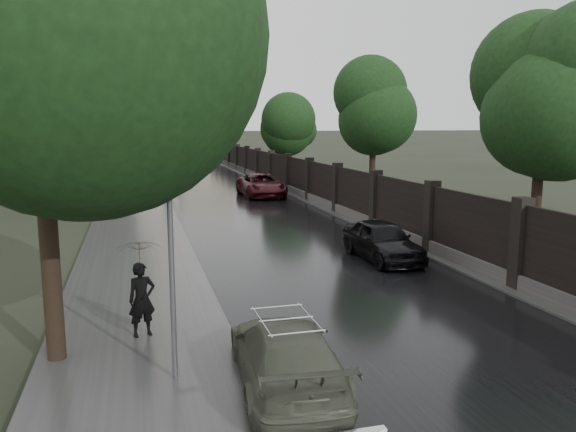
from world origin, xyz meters
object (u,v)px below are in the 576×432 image
at_px(lamp_post, 171,243).
at_px(volga_sedan, 286,355).
at_px(tree_left_far, 99,116).
at_px(tree_left_near, 34,30).
at_px(tree_right_c, 290,122).
at_px(traffic_light, 164,165).
at_px(car_right_near, 382,240).
at_px(tree_right_b, 373,121).
at_px(tree_right_a, 542,118).
at_px(pedestrian_umbrella, 140,260).
at_px(car_right_far, 261,185).

bearing_deg(lamp_post, volga_sedan, -18.00).
bearing_deg(tree_left_far, tree_left_near, -89.15).
height_order(tree_right_c, traffic_light, tree_right_c).
bearing_deg(tree_right_c, traffic_light, -128.18).
height_order(tree_right_c, car_right_near, tree_right_c).
height_order(tree_left_far, tree_right_b, tree_left_far).
relative_size(tree_left_far, tree_right_c, 1.05).
bearing_deg(tree_right_a, lamp_post, -153.26).
height_order(volga_sedan, pedestrian_umbrella, pedestrian_umbrella).
height_order(tree_left_near, pedestrian_umbrella, tree_left_near).
xyz_separation_m(volga_sedan, pedestrian_umbrella, (-2.46, 2.93, 1.23)).
bearing_deg(pedestrian_umbrella, tree_left_far, 78.09).
height_order(tree_left_far, pedestrian_umbrella, tree_left_far).
relative_size(tree_left_far, car_right_near, 1.78).
distance_m(tree_left_far, tree_right_c, 18.45).
bearing_deg(tree_left_near, tree_right_b, 51.52).
relative_size(tree_right_b, volga_sedan, 1.62).
relative_size(tree_right_a, pedestrian_umbrella, 2.75).
distance_m(tree_right_b, lamp_post, 24.33).
distance_m(tree_right_b, tree_right_c, 18.00).
bearing_deg(volga_sedan, tree_left_near, -22.05).
distance_m(tree_left_far, car_right_far, 11.31).
bearing_deg(traffic_light, car_right_near, -67.02).
bearing_deg(tree_right_b, traffic_light, 165.76).
distance_m(volga_sedan, car_right_near, 10.28).
bearing_deg(tree_right_a, car_right_near, 165.29).
height_order(lamp_post, traffic_light, lamp_post).
xyz_separation_m(traffic_light, car_right_near, (6.63, -15.64, -1.69)).
distance_m(tree_left_near, pedestrian_umbrella, 4.92).
relative_size(tree_left_near, volga_sedan, 2.11).
distance_m(lamp_post, pedestrian_umbrella, 2.50).
xyz_separation_m(tree_left_far, lamp_post, (2.60, -28.50, -2.57)).
distance_m(tree_right_b, volga_sedan, 24.19).
xyz_separation_m(lamp_post, traffic_light, (1.10, 23.49, -0.27)).
bearing_deg(tree_left_far, car_right_near, -63.41).
bearing_deg(pedestrian_umbrella, tree_right_c, 53.21).
height_order(tree_right_b, pedestrian_umbrella, tree_right_b).
xyz_separation_m(tree_right_b, pedestrian_umbrella, (-13.43, -18.20, -3.09)).
height_order(car_right_near, car_right_far, car_right_far).
bearing_deg(tree_right_b, tree_right_c, 90.00).
bearing_deg(pedestrian_umbrella, car_right_near, 17.49).
xyz_separation_m(tree_left_far, pedestrian_umbrella, (2.07, -26.20, -3.38)).
height_order(tree_left_far, volga_sedan, tree_left_far).
bearing_deg(car_right_near, pedestrian_umbrella, -147.64).
bearing_deg(car_right_far, tree_left_far, 166.58).
bearing_deg(traffic_light, car_right_far, 23.05).
bearing_deg(lamp_post, tree_left_far, 95.21).
height_order(tree_left_far, traffic_light, tree_left_far).
relative_size(tree_right_c, car_right_near, 1.68).
bearing_deg(tree_right_c, tree_right_a, -90.00).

